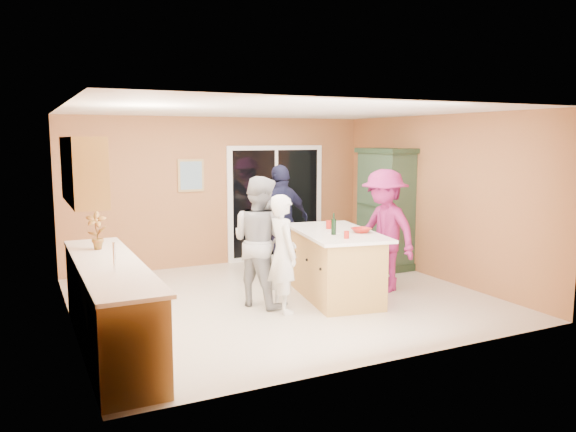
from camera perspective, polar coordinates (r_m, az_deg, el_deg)
name	(u,v)px	position (r m, az deg, el deg)	size (l,w,h in m)	color
floor	(282,298)	(7.96, -0.66, -8.38)	(5.50, 5.50, 0.00)	beige
ceiling	(281,111)	(7.65, -0.69, 10.65)	(5.50, 5.00, 0.10)	white
wall_back	(221,191)	(10.01, -6.80, 2.50)	(5.50, 0.10, 2.60)	tan
wall_front	(390,235)	(5.57, 10.37, -1.88)	(5.50, 0.10, 2.60)	tan
wall_left	(67,219)	(7.00, -21.50, -0.31)	(0.10, 5.00, 2.60)	tan
wall_right	(438,198)	(9.21, 15.00, 1.82)	(0.10, 5.00, 2.60)	tan
left_cabinet_run	(112,310)	(6.18, -17.49, -9.12)	(0.65, 3.05, 1.24)	tan
upper_cabinets	(83,170)	(6.76, -20.13, 4.39)	(0.35, 1.60, 0.75)	tan
sliding_door	(276,203)	(10.39, -1.24, 1.37)	(1.90, 0.07, 2.10)	white
framed_picture	(191,175)	(9.80, -9.83, 4.08)	(0.46, 0.04, 0.56)	tan
kitchen_island	(336,267)	(7.92, 4.85, -5.15)	(1.29, 1.96, 0.96)	tan
green_hutch	(385,209)	(9.89, 9.86, 0.66)	(0.59, 1.12, 2.06)	#203320
woman_white	(283,254)	(7.21, -0.54, -3.85)	(0.56, 0.37, 1.53)	white
woman_grey	(260,241)	(7.50, -2.89, -2.57)	(0.85, 0.66, 1.74)	#A0A0A2
woman_navy	(282,221)	(9.01, -0.64, -0.54)	(1.07, 0.44, 1.82)	#181A35
woman_magenta	(384,231)	(8.31, 9.75, -1.47)	(1.16, 0.66, 1.79)	#982155
serving_bowl	(361,230)	(7.72, 7.44, -1.44)	(0.26, 0.26, 0.06)	#A51A12
tulip_vase	(96,231)	(6.92, -18.89, -1.42)	(0.24, 0.16, 0.45)	#B02011
tumbler_near	(347,235)	(7.24, 5.97, -1.90)	(0.07, 0.07, 0.10)	#A51A12
tumbler_far	(329,225)	(7.98, 4.17, -0.88)	(0.08, 0.08, 0.12)	#A51A12
wine_bottle	(334,226)	(7.50, 4.66, -1.05)	(0.07, 0.07, 0.29)	black
white_plate	(333,232)	(7.70, 4.63, -1.61)	(0.23, 0.23, 0.02)	silver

